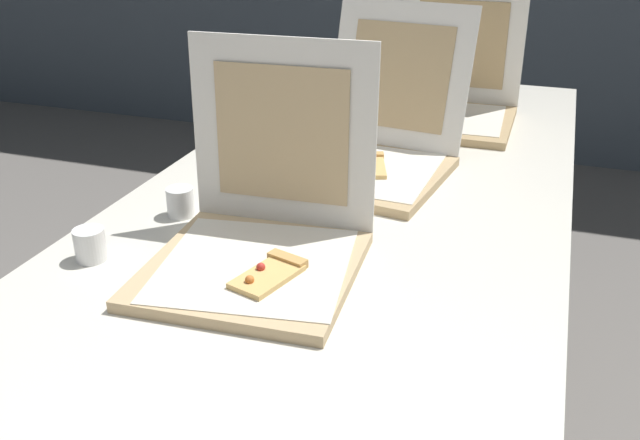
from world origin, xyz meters
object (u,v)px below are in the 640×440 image
Objects in this scene: table at (339,225)px; pizza_box_middle at (371,150)px; cup_white_near_center at (180,202)px; pizza_box_back at (451,103)px; pizza_box_front at (260,237)px; cup_white_mid at (223,163)px; cup_white_near_left at (90,245)px; cup_white_far at (311,128)px.

pizza_box_middle is (0.00, 0.25, 0.09)m from table.
pizza_box_back is at bearing 63.26° from cup_white_near_center.
cup_white_near_center is (-0.25, 0.14, -0.02)m from pizza_box_front.
cup_white_near_center is at bearing -121.19° from pizza_box_middle.
pizza_box_middle reaches higher than table.
cup_white_near_center is 0.25m from cup_white_mid.
pizza_box_middle is at bearing 58.67° from cup_white_near_left.
cup_white_far is 1.00× the size of cup_white_near_left.
cup_white_far is at bearing 79.03° from cup_white_near_left.
cup_white_near_left is (-0.16, -0.80, 0.00)m from cup_white_far.
cup_white_near_center is 1.00× the size of cup_white_mid.
table is 0.27m from pizza_box_middle.
cup_white_far is at bearing 80.76° from cup_white_near_center.
pizza_box_back is at bearing 40.74° from cup_white_far.
pizza_box_front is 0.32m from cup_white_near_left.
pizza_box_back is 6.20× the size of cup_white_mid.
pizza_box_front is at bearing -77.74° from cup_white_far.
pizza_box_middle is 0.49m from pizza_box_back.
cup_white_far is 0.82m from cup_white_near_left.
cup_white_near_left reaches higher than table.
pizza_box_front reaches higher than pizza_box_back.
cup_white_far is (-0.16, 0.71, -0.02)m from pizza_box_front.
pizza_box_back is 6.20× the size of cup_white_near_left.
cup_white_near_center and cup_white_mid have the same top height.
pizza_box_back reaches higher than cup_white_mid.
cup_white_near_left is at bearing -135.09° from table.
cup_white_near_center is (-0.09, -0.57, 0.00)m from cup_white_far.
pizza_box_back is at bearing 76.06° from pizza_box_front.
table is 0.35m from cup_white_near_center.
cup_white_near_center is at bearing 74.85° from cup_white_near_left.
table is at bearing -99.52° from pizza_box_back.
cup_white_near_left is (-0.06, -0.23, 0.00)m from cup_white_near_center.
pizza_box_middle is 0.50m from cup_white_near_center.
pizza_box_front is (-0.06, -0.29, 0.10)m from table.
cup_white_mid is (-0.33, 0.10, 0.07)m from table.
pizza_box_front is at bearing -30.11° from cup_white_near_center.
table is 6.12× the size of pizza_box_front.
pizza_box_middle reaches higher than cup_white_near_center.
cup_white_far is at bearing 148.74° from pizza_box_middle.
pizza_box_back is 6.20× the size of cup_white_near_center.
cup_white_mid reaches higher than table.
cup_white_mid is at bearing -125.96° from pizza_box_back.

